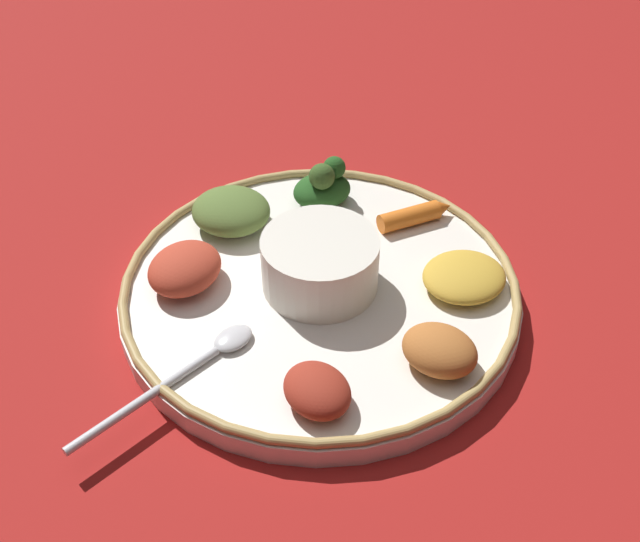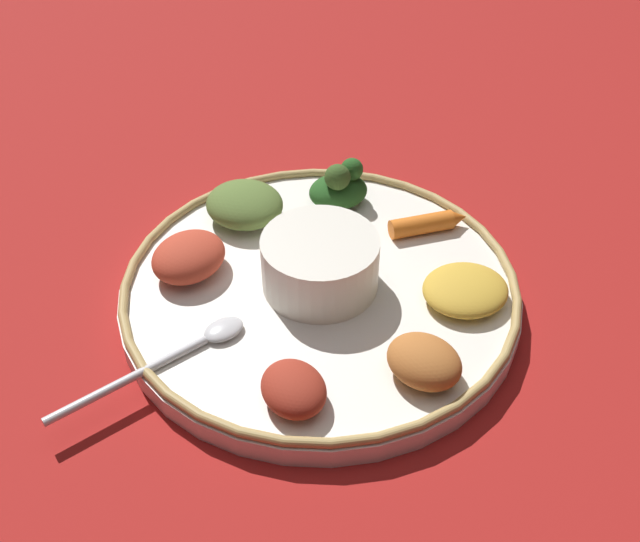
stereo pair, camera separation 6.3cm
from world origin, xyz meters
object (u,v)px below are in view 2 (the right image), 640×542
(spoon, at_px, (180,352))
(carrot_near_spoon, at_px, (428,223))
(greens_pile, at_px, (339,187))
(center_bowl, at_px, (320,261))

(spoon, distance_m, carrot_near_spoon, 0.26)
(carrot_near_spoon, bearing_deg, greens_pile, 160.87)
(greens_pile, bearing_deg, carrot_near_spoon, -19.13)
(center_bowl, distance_m, greens_pile, 0.12)
(spoon, relative_size, greens_pile, 1.80)
(greens_pile, height_order, carrot_near_spoon, greens_pile)
(spoon, height_order, carrot_near_spoon, carrot_near_spoon)
(spoon, bearing_deg, carrot_near_spoon, 45.37)
(spoon, xyz_separation_m, greens_pile, (0.10, 0.22, 0.02))
(greens_pile, distance_m, carrot_near_spoon, 0.09)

